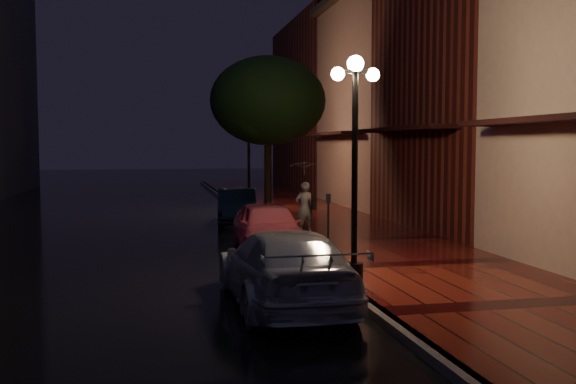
{
  "coord_description": "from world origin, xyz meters",
  "views": [
    {
      "loc": [
        -3.46,
        -16.85,
        2.73
      ],
      "look_at": [
        0.34,
        1.24,
        1.4
      ],
      "focal_mm": 40.0,
      "sensor_mm": 36.0,
      "label": 1
    }
  ],
  "objects": [
    {
      "name": "woman_with_umbrella",
      "position": [
        0.86,
        1.35,
        1.57
      ],
      "size": [
        0.89,
        0.91,
        2.14
      ],
      "rotation": [
        0.0,
        0.0,
        3.29
      ],
      "color": "silver",
      "rests_on": "sidewalk"
    },
    {
      "name": "storefront_far",
      "position": [
        7.0,
        10.0,
        4.5
      ],
      "size": [
        5.0,
        8.0,
        9.0
      ],
      "primitive_type": "cube",
      "color": "#8C5951",
      "rests_on": "ground"
    },
    {
      "name": "ground",
      "position": [
        0.0,
        0.0,
        0.0
      ],
      "size": [
        120.0,
        120.0,
        0.0
      ],
      "primitive_type": "plane",
      "color": "black",
      "rests_on": "ground"
    },
    {
      "name": "sidewalk",
      "position": [
        2.25,
        0.0,
        0.07
      ],
      "size": [
        4.5,
        60.0,
        0.15
      ],
      "primitive_type": "cube",
      "color": "#420B0D",
      "rests_on": "ground"
    },
    {
      "name": "streetlamp_near",
      "position": [
        0.35,
        -5.0,
        2.6
      ],
      "size": [
        0.96,
        0.36,
        4.31
      ],
      "color": "black",
      "rests_on": "sidewalk"
    },
    {
      "name": "silver_car",
      "position": [
        -1.3,
        -6.26,
        0.66
      ],
      "size": [
        1.93,
        4.56,
        1.31
      ],
      "primitive_type": "imported",
      "rotation": [
        0.0,
        0.0,
        3.16
      ],
      "color": "#B6B6BE",
      "rests_on": "ground"
    },
    {
      "name": "storefront_mid",
      "position": [
        7.0,
        2.0,
        5.5
      ],
      "size": [
        5.0,
        8.0,
        11.0
      ],
      "primitive_type": "cube",
      "color": "#511914",
      "rests_on": "ground"
    },
    {
      "name": "parking_meter",
      "position": [
        1.0,
        -0.75,
        0.96
      ],
      "size": [
        0.14,
        0.12,
        1.33
      ],
      "rotation": [
        0.0,
        0.0,
        -0.28
      ],
      "color": "black",
      "rests_on": "sidewalk"
    },
    {
      "name": "pink_car",
      "position": [
        -0.6,
        -0.73,
        0.66
      ],
      "size": [
        1.57,
        3.86,
        1.31
      ],
      "primitive_type": "imported",
      "rotation": [
        0.0,
        0.0,
        -0.01
      ],
      "color": "#E05C6E",
      "rests_on": "ground"
    },
    {
      "name": "curb",
      "position": [
        0.0,
        0.0,
        0.07
      ],
      "size": [
        0.25,
        60.0,
        0.15
      ],
      "primitive_type": "cube",
      "color": "#595451",
      "rests_on": "ground"
    },
    {
      "name": "storefront_extra",
      "position": [
        7.0,
        20.0,
        5.0
      ],
      "size": [
        5.0,
        12.0,
        10.0
      ],
      "primitive_type": "cube",
      "color": "#511914",
      "rests_on": "ground"
    },
    {
      "name": "navy_car",
      "position": [
        -0.6,
        5.53,
        0.62
      ],
      "size": [
        1.71,
        3.86,
        1.23
      ],
      "primitive_type": "imported",
      "rotation": [
        0.0,
        0.0,
        -0.11
      ],
      "color": "black",
      "rests_on": "ground"
    },
    {
      "name": "streetlamp_far",
      "position": [
        0.35,
        9.0,
        2.6
      ],
      "size": [
        0.96,
        0.36,
        4.31
      ],
      "color": "black",
      "rests_on": "sidewalk"
    },
    {
      "name": "street_tree",
      "position": [
        0.61,
        5.99,
        4.24
      ],
      "size": [
        4.16,
        4.16,
        5.8
      ],
      "color": "black",
      "rests_on": "sidewalk"
    }
  ]
}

